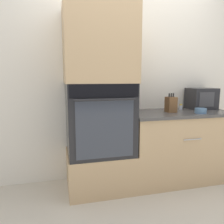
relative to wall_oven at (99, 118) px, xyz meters
name	(u,v)px	position (x,y,z in m)	size (l,w,h in m)	color
ground_plane	(139,196)	(0.37, -0.30, -0.82)	(12.00, 12.00, 0.00)	beige
wall_back	(123,79)	(0.37, 0.33, 0.43)	(8.00, 0.05, 2.50)	silver
oven_cabinet_base	(100,170)	(0.00, 0.00, -0.61)	(0.74, 0.60, 0.43)	tan
wall_oven	(99,118)	(0.00, 0.00, 0.00)	(0.71, 0.64, 0.78)	black
oven_cabinet_upper	(99,45)	(0.00, 0.00, 0.79)	(0.74, 0.60, 0.81)	tan
counter_unit	(177,145)	(0.99, 0.00, -0.39)	(1.26, 0.63, 0.86)	tan
microwave	(201,98)	(1.40, 0.15, 0.18)	(0.34, 0.27, 0.27)	#232326
knife_block	(171,104)	(0.87, -0.01, 0.13)	(0.11, 0.12, 0.23)	brown
bowl	(201,111)	(1.16, -0.17, 0.07)	(0.13, 0.13, 0.06)	#517599
condiment_jar_near	(174,107)	(0.99, 0.12, 0.08)	(0.06, 0.06, 0.09)	silver
condiment_jar_mid	(181,107)	(1.10, 0.14, 0.08)	(0.04, 0.04, 0.07)	silver
condiment_jar_far	(134,106)	(0.47, 0.16, 0.10)	(0.06, 0.06, 0.12)	silver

